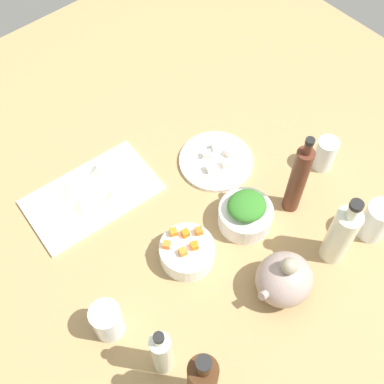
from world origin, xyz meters
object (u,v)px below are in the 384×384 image
at_px(plate_tofu, 216,161).
at_px(teapot, 285,279).
at_px(bowl_carrots, 187,252).
at_px(bottle_1, 202,383).
at_px(cutting_board, 92,195).
at_px(drinking_glass_2, 107,321).
at_px(bottle_2, 162,353).
at_px(drinking_glass_1, 325,154).
at_px(bowl_greens, 245,216).
at_px(bottle_3, 341,235).
at_px(drinking_glass_0, 376,221).
at_px(bottle_0, 298,180).

xyz_separation_m(plate_tofu, teapot, (0.14, 0.39, 0.05)).
relative_size(bowl_carrots, bottle_1, 0.49).
relative_size(cutting_board, teapot, 2.26).
xyz_separation_m(cutting_board, drinking_glass_2, (0.18, 0.33, 0.05)).
height_order(bottle_2, drinking_glass_1, bottle_2).
relative_size(bowl_carrots, teapot, 0.88).
relative_size(bowl_greens, bottle_3, 0.59).
relative_size(bottle_3, drinking_glass_2, 2.35).
distance_m(bowl_carrots, bottle_2, 0.28).
bearing_deg(teapot, cutting_board, -69.55).
relative_size(cutting_board, bowl_greens, 2.50).
height_order(drinking_glass_0, drinking_glass_1, drinking_glass_0).
bearing_deg(bottle_3, teapot, -6.03).
bearing_deg(bottle_2, cutting_board, -105.70).
distance_m(bottle_0, bottle_3, 0.17).
distance_m(drinking_glass_0, drinking_glass_1, 0.24).
bearing_deg(bottle_0, bottle_2, 10.99).
bearing_deg(cutting_board, bowl_carrots, 103.93).
bearing_deg(drinking_glass_2, bottle_2, 106.44).
relative_size(bottle_3, drinking_glass_0, 2.07).
relative_size(bowl_greens, bottle_0, 0.50).
height_order(teapot, drinking_glass_2, teapot).
xyz_separation_m(bowl_greens, bottle_1, (0.38, 0.25, 0.09)).
bearing_deg(drinking_glass_1, drinking_glass_0, 72.63).
height_order(bowl_carrots, drinking_glass_0, drinking_glass_0).
bearing_deg(bottle_0, bottle_3, 81.19).
height_order(bottle_1, bottle_3, bottle_1).
height_order(cutting_board, bottle_2, bottle_2).
xyz_separation_m(cutting_board, drinking_glass_1, (-0.56, 0.34, 0.05)).
distance_m(bowl_greens, drinking_glass_2, 0.44).
height_order(bowl_greens, bowl_carrots, bowl_greens).
distance_m(teapot, drinking_glass_0, 0.29).
xyz_separation_m(plate_tofu, bottle_2, (0.47, 0.34, 0.08)).
height_order(teapot, bottle_1, bottle_1).
bearing_deg(bottle_0, drinking_glass_2, -4.38).
bearing_deg(drinking_glass_0, bottle_0, -63.10).
relative_size(cutting_board, drinking_glass_1, 3.44).
bearing_deg(bottle_3, cutting_board, -56.23).
height_order(plate_tofu, bottle_1, bottle_1).
bearing_deg(bottle_1, bottle_0, -157.64).
xyz_separation_m(cutting_board, bottle_1, (0.11, 0.58, 0.12)).
bearing_deg(drinking_glass_0, cutting_board, -49.40).
distance_m(plate_tofu, bowl_carrots, 0.31).
bearing_deg(bottle_2, drinking_glass_2, -73.56).
height_order(cutting_board, teapot, teapot).
distance_m(cutting_board, bottle_0, 0.56).
bearing_deg(bottle_0, bottle_1, 22.36).
distance_m(bowl_greens, bottle_2, 0.42).
relative_size(plate_tofu, drinking_glass_0, 1.82).
relative_size(teapot, bottle_3, 0.65).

